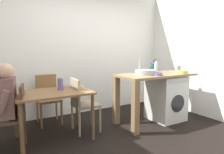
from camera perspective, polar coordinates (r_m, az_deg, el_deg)
ground_plane at (r=3.22m, az=3.23°, el=-17.55°), size 5.46×5.46×0.00m
wall_back at (r=4.47m, az=-9.36°, el=7.30°), size 4.60×0.10×2.70m
wall_counter_side at (r=4.49m, az=26.97°, el=6.58°), size 0.10×3.80×2.70m
dining_table at (r=3.23m, az=-16.05°, el=-5.63°), size 1.10×0.76×0.74m
chair_person_seat at (r=3.07m, az=-25.45°, el=-9.41°), size 0.47×0.47×0.90m
chair_opposite at (r=3.45m, az=-8.49°, el=-6.87°), size 0.41×0.41×0.90m
chair_spare_by_wall at (r=4.02m, az=-17.41°, el=-5.09°), size 0.41×0.41×0.90m
seated_person at (r=3.05m, az=-28.65°, el=-6.53°), size 0.54×0.54×1.20m
kitchen_counter at (r=3.79m, az=9.84°, el=-1.69°), size 1.50×0.68×0.92m
washing_machine at (r=4.17m, az=14.73°, el=-5.62°), size 0.60×0.61×0.86m
sink_basin at (r=3.73m, az=9.31°, el=1.33°), size 0.38×0.38×0.09m
tap at (r=3.86m, az=7.62°, el=2.99°), size 0.02×0.02×0.28m
bottle_tall_green at (r=3.91m, az=10.79°, el=2.22°), size 0.06×0.06×0.20m
bottle_squat_brown at (r=3.98m, az=12.08°, el=2.74°), size 0.06×0.06×0.27m
bottle_clear_small at (r=4.19m, az=11.48°, el=2.82°), size 0.07×0.07×0.24m
mixing_bowl at (r=3.65m, az=12.49°, el=0.82°), size 0.18×0.18×0.05m
utensil_crock at (r=4.39m, az=17.88°, el=2.31°), size 0.11×0.11×0.30m
colander at (r=4.08m, az=19.01°, el=1.34°), size 0.20×0.20×0.06m
vase at (r=3.33m, az=-14.11°, el=-1.89°), size 0.09×0.09×0.18m
scissors at (r=3.80m, az=12.72°, el=0.73°), size 0.15×0.06×0.01m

